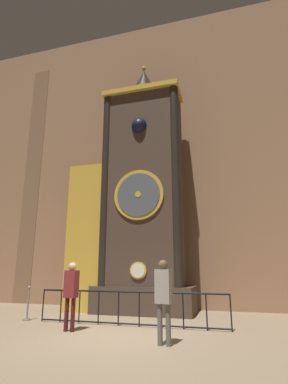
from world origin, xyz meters
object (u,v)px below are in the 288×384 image
at_px(visitor_near, 71,289).
at_px(visitor_far, 164,293).
at_px(clock_tower, 133,201).
at_px(stanchion_post, 28,309).

height_order(visitor_near, visitor_far, visitor_far).
xyz_separation_m(clock_tower, visitor_near, (-0.55, -3.50, -3.10)).
relative_size(clock_tower, stanchion_post, 9.99).
height_order(clock_tower, stanchion_post, clock_tower).
distance_m(visitor_near, stanchion_post, 2.52).
distance_m(clock_tower, stanchion_post, 5.22).
bearing_deg(clock_tower, visitor_near, -98.97).
distance_m(visitor_near, visitor_far, 2.76).
xyz_separation_m(clock_tower, visitor_far, (2.11, -4.23, -3.09)).
bearing_deg(visitor_near, clock_tower, 88.75).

